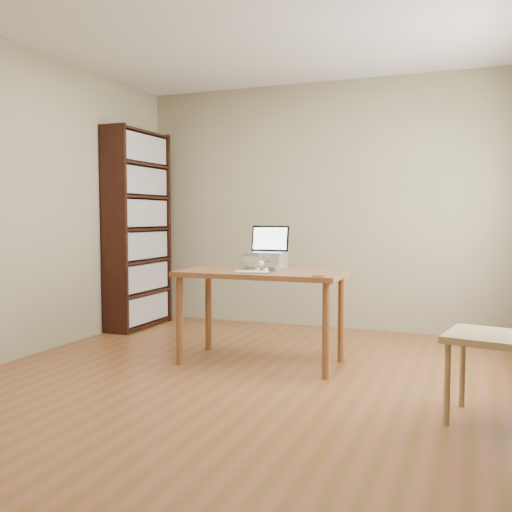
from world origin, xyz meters
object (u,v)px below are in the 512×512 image
at_px(desk, 261,284).
at_px(laptop, 267,246).
at_px(chair, 506,325).
at_px(cat, 268,262).
at_px(keyboard, 252,272).
at_px(bookshelf, 138,229).

height_order(desk, laptop, laptop).
xyz_separation_m(laptop, chair, (1.77, -0.90, -0.37)).
height_order(laptop, cat, laptop).
height_order(keyboard, chair, chair).
xyz_separation_m(desk, chair, (1.77, -0.76, -0.08)).
bearing_deg(cat, desk, -105.21).
distance_m(bookshelf, cat, 1.99).
distance_m(desk, laptop, 0.33).
bearing_deg(chair, cat, 164.89).
bearing_deg(desk, laptop, 89.28).
bearing_deg(laptop, chair, -27.68).
height_order(bookshelf, keyboard, bookshelf).
xyz_separation_m(keyboard, chair, (1.77, -0.54, -0.19)).
height_order(laptop, keyboard, laptop).
bearing_deg(bookshelf, chair, -26.02).
bearing_deg(cat, keyboard, -99.70).
distance_m(desk, chair, 1.93).
relative_size(laptop, cat, 0.67).
height_order(laptop, chair, laptop).
relative_size(cat, chair, 0.47).
relative_size(keyboard, cat, 0.59).
distance_m(bookshelf, chair, 3.97).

